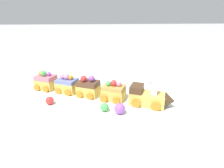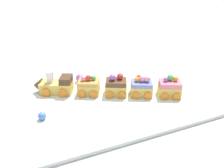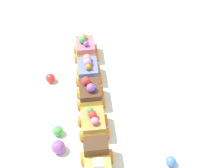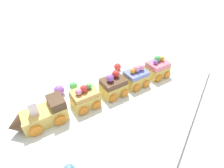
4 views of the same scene
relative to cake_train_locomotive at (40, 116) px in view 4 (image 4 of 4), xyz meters
name	(u,v)px [view 4 (image 4 of 4)]	position (x,y,z in m)	size (l,w,h in m)	color
ground_plane	(110,108)	(-0.15, 0.11, -0.04)	(10.00, 10.00, 0.00)	#B2B2B7
display_board	(110,107)	(-0.15, 0.11, -0.03)	(0.71, 0.42, 0.01)	silver
cake_train_locomotive	(40,116)	(0.00, 0.00, 0.00)	(0.14, 0.11, 0.08)	#E0BC56
cake_car_caramel	(85,98)	(-0.11, 0.05, 0.00)	(0.09, 0.09, 0.07)	#E0BC56
cake_car_chocolate	(113,86)	(-0.20, 0.09, 0.00)	(0.09, 0.09, 0.07)	#E0BC56
cake_car_blueberry	(136,77)	(-0.27, 0.13, 0.00)	(0.09, 0.09, 0.07)	#E0BC56
cake_car_strawberry	(157,69)	(-0.36, 0.17, 0.00)	(0.09, 0.09, 0.07)	#E0BC56
gumball_green	(74,86)	(-0.15, -0.03, -0.01)	(0.03, 0.03, 0.03)	#4CBC56
gumball_purple	(59,90)	(-0.10, -0.04, -0.01)	(0.03, 0.03, 0.03)	#9956C6
gumball_red	(118,67)	(-0.32, 0.03, -0.01)	(0.03, 0.03, 0.03)	red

